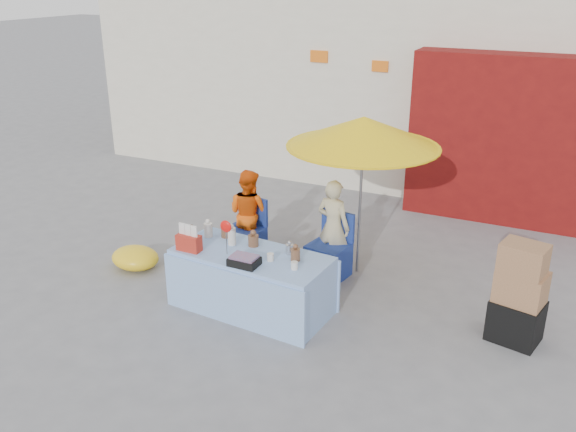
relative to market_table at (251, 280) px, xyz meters
The scene contains 10 objects.
ground 0.40m from the market_table, ahead, with size 80.00×80.00×0.00m, color slate.
backdrop 8.01m from the market_table, 84.92° to the left, with size 14.00×8.00×7.80m.
market_table is the anchor object (origin of this frame).
chair_left 1.38m from the market_table, 122.51° to the left, with size 0.56×0.55×0.85m.
chair_right 1.27m from the market_table, 66.32° to the left, with size 0.56×0.55×0.85m.
vendor_orange 1.52m from the market_table, 119.83° to the left, with size 0.60×0.47×1.24m, color #F3590C.
vendor_beige 1.42m from the market_table, 68.65° to the left, with size 0.47×0.31×1.28m, color beige.
umbrella 2.25m from the market_table, 60.85° to the left, with size 1.90×1.90×2.09m.
box_stack 2.95m from the market_table, 12.35° to the left, with size 0.59×0.52×1.14m.
tarp_bundle 1.95m from the market_table, behind, with size 0.66×0.53×0.30m, color yellow.
Camera 1 is at (2.94, -5.50, 3.72)m, focal length 38.00 mm.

